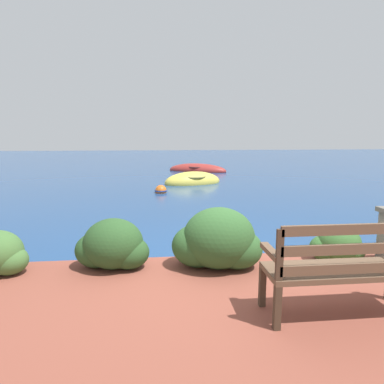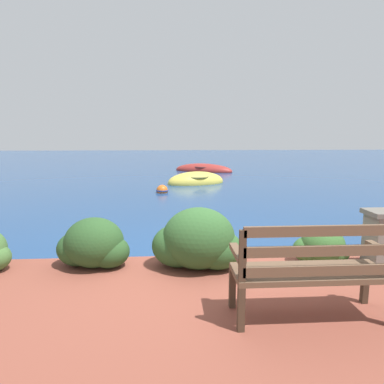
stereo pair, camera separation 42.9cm
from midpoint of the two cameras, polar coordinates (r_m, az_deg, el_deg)
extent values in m
plane|color=navy|center=(4.98, 1.68, -12.85)|extent=(80.00, 80.00, 0.00)
cube|color=#433123|center=(3.51, 8.10, -15.37)|extent=(0.06, 0.06, 0.40)
cube|color=#433123|center=(3.15, 10.05, -18.50)|extent=(0.06, 0.06, 0.40)
cube|color=brown|center=(3.46, 20.14, -12.20)|extent=(1.40, 0.48, 0.05)
cube|color=brown|center=(3.25, 21.90, -11.75)|extent=(1.33, 0.04, 0.09)
cube|color=brown|center=(3.20, 22.09, -8.81)|extent=(1.33, 0.04, 0.09)
cube|color=brown|center=(3.15, 22.29, -5.78)|extent=(1.33, 0.04, 0.09)
cube|color=#433123|center=(2.96, 10.31, -10.34)|extent=(0.06, 0.04, 0.45)
cube|color=brown|center=(3.16, 9.21, -9.85)|extent=(0.07, 0.43, 0.05)
ellipsoid|color=#426B33|center=(4.86, -30.45, -9.82)|extent=(0.44, 0.40, 0.35)
ellipsoid|color=#284C23|center=(4.52, -15.68, -8.29)|extent=(0.75, 0.68, 0.64)
ellipsoid|color=#284C23|center=(4.64, -18.06, -9.16)|extent=(0.56, 0.51, 0.45)
ellipsoid|color=#284C23|center=(4.49, -13.29, -9.82)|extent=(0.53, 0.47, 0.41)
ellipsoid|color=#2D5628|center=(4.36, 1.66, -7.66)|extent=(0.91, 0.82, 0.78)
ellipsoid|color=#2D5628|center=(4.43, -1.73, -8.91)|extent=(0.69, 0.62, 0.55)
ellipsoid|color=#2D5628|center=(4.39, 4.73, -9.43)|extent=(0.64, 0.58, 0.50)
ellipsoid|color=#38662D|center=(4.93, 20.99, -8.00)|extent=(0.58, 0.52, 0.49)
ellipsoid|color=#38662D|center=(4.92, 19.04, -8.80)|extent=(0.43, 0.39, 0.35)
ellipsoid|color=#38662D|center=(5.00, 22.57, -8.91)|extent=(0.40, 0.36, 0.32)
ellipsoid|color=#DBC64C|center=(13.56, -0.80, 1.68)|extent=(2.54, 1.76, 0.83)
torus|color=olive|center=(13.53, -0.80, 2.64)|extent=(1.42, 1.42, 0.07)
cube|color=#846647|center=(13.41, -2.17, 2.44)|extent=(0.38, 0.89, 0.04)
cube|color=#846647|center=(13.65, 0.32, 2.57)|extent=(0.38, 0.89, 0.04)
ellipsoid|color=#9E2D28|center=(18.17, 0.21, 3.63)|extent=(3.30, 2.43, 0.73)
torus|color=brown|center=(18.15, 0.21, 4.26)|extent=(1.43, 1.43, 0.07)
cube|color=#846647|center=(17.98, 1.63, 4.11)|extent=(0.50, 0.78, 0.04)
cube|color=#846647|center=(18.31, -0.95, 4.21)|extent=(0.50, 0.78, 0.04)
sphere|color=orange|center=(11.46, -6.28, 0.21)|extent=(0.38, 0.38, 0.38)
torus|color=navy|center=(11.46, -6.28, 0.21)|extent=(0.42, 0.42, 0.05)
camera|label=1|loc=(0.21, -91.18, -0.19)|focal=32.00mm
camera|label=2|loc=(0.21, 88.82, 0.19)|focal=32.00mm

